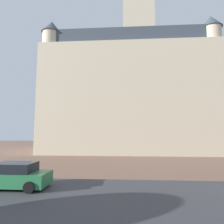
# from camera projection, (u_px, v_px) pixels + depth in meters

# --- Properties ---
(ground_plane) EXTENTS (120.00, 120.00, 0.00)m
(ground_plane) POSITION_uv_depth(u_px,v_px,m) (103.00, 193.00, 10.34)
(ground_plane) COLOR brown
(street_asphalt_strip) EXTENTS (120.00, 8.76, 0.00)m
(street_asphalt_strip) POSITION_uv_depth(u_px,v_px,m) (100.00, 202.00, 9.04)
(street_asphalt_strip) COLOR #38383D
(street_asphalt_strip) RESTS_ON ground_plane
(landmark_building) EXTENTS (28.47, 15.83, 37.48)m
(landmark_building) POSITION_uv_depth(u_px,v_px,m) (130.00, 93.00, 34.75)
(landmark_building) COLOR beige
(landmark_building) RESTS_ON ground_plane
(car_green) EXTENTS (4.06, 1.95, 1.52)m
(car_green) POSITION_uv_depth(u_px,v_px,m) (15.00, 176.00, 11.37)
(car_green) COLOR #287042
(car_green) RESTS_ON ground_plane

